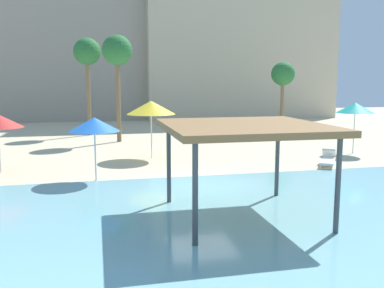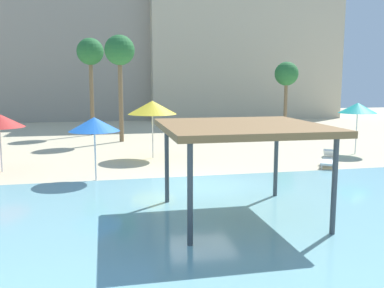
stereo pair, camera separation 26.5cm
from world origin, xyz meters
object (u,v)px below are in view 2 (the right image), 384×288
(palm_tree_1, at_px, (90,54))
(palm_tree_3, at_px, (286,75))
(beach_umbrella_yellow_5, at_px, (152,107))
(shade_pavilion, at_px, (242,130))
(beach_umbrella_blue_2, at_px, (94,124))
(lounge_chair_2, at_px, (329,159))
(beach_umbrella_teal_4, at_px, (358,108))
(palm_tree_0, at_px, (120,53))

(palm_tree_1, relative_size, palm_tree_3, 1.28)
(beach_umbrella_yellow_5, height_order, palm_tree_3, palm_tree_3)
(shade_pavilion, distance_m, palm_tree_3, 23.46)
(shade_pavilion, relative_size, beach_umbrella_blue_2, 1.76)
(lounge_chair_2, bearing_deg, beach_umbrella_teal_4, 166.04)
(beach_umbrella_blue_2, height_order, palm_tree_1, palm_tree_1)
(beach_umbrella_yellow_5, relative_size, palm_tree_1, 0.42)
(lounge_chair_2, distance_m, palm_tree_0, 14.56)
(palm_tree_0, bearing_deg, lounge_chair_2, -48.28)
(beach_umbrella_yellow_5, relative_size, palm_tree_3, 0.54)
(palm_tree_1, bearing_deg, beach_umbrella_yellow_5, -72.52)
(beach_umbrella_blue_2, bearing_deg, shade_pavilion, -53.39)
(palm_tree_1, distance_m, palm_tree_3, 15.32)
(beach_umbrella_blue_2, distance_m, lounge_chair_2, 10.69)
(beach_umbrella_blue_2, xyz_separation_m, beach_umbrella_yellow_5, (2.78, 4.41, 0.35))
(beach_umbrella_yellow_5, distance_m, palm_tree_0, 7.15)
(beach_umbrella_blue_2, xyz_separation_m, palm_tree_1, (-0.43, 14.58, 3.53))
(beach_umbrella_blue_2, relative_size, palm_tree_1, 0.36)
(beach_umbrella_yellow_5, relative_size, lounge_chair_2, 1.53)
(shade_pavilion, xyz_separation_m, palm_tree_3, (10.66, 20.82, 1.79))
(shade_pavilion, distance_m, lounge_chair_2, 9.15)
(beach_umbrella_teal_4, distance_m, palm_tree_0, 14.54)
(palm_tree_3, bearing_deg, lounge_chair_2, -106.47)
(lounge_chair_2, bearing_deg, beach_umbrella_blue_2, -52.58)
(palm_tree_0, height_order, palm_tree_3, palm_tree_0)
(beach_umbrella_teal_4, bearing_deg, beach_umbrella_blue_2, -165.77)
(shade_pavilion, height_order, palm_tree_1, palm_tree_1)
(beach_umbrella_teal_4, distance_m, lounge_chair_2, 4.77)
(beach_umbrella_yellow_5, xyz_separation_m, palm_tree_1, (-3.21, 10.18, 3.18))
(shade_pavilion, height_order, palm_tree_0, palm_tree_0)
(shade_pavilion, xyz_separation_m, palm_tree_1, (-4.58, 20.18, 3.21))
(beach_umbrella_blue_2, bearing_deg, palm_tree_1, 91.67)
(beach_umbrella_yellow_5, xyz_separation_m, palm_tree_3, (12.04, 10.82, 1.77))
(beach_umbrella_blue_2, relative_size, palm_tree_0, 0.37)
(palm_tree_1, xyz_separation_m, palm_tree_3, (15.24, 0.64, -1.42))
(palm_tree_0, xyz_separation_m, palm_tree_1, (-1.91, 3.85, 0.13))
(beach_umbrella_teal_4, xyz_separation_m, beach_umbrella_yellow_5, (-10.89, 0.94, 0.11))
(beach_umbrella_yellow_5, bearing_deg, palm_tree_3, 41.95)
(lounge_chair_2, bearing_deg, beach_umbrella_yellow_5, -82.09)
(palm_tree_0, bearing_deg, shade_pavilion, -80.69)
(beach_umbrella_teal_4, relative_size, palm_tree_1, 0.40)
(beach_umbrella_teal_4, xyz_separation_m, palm_tree_0, (-12.19, 7.26, 3.17))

